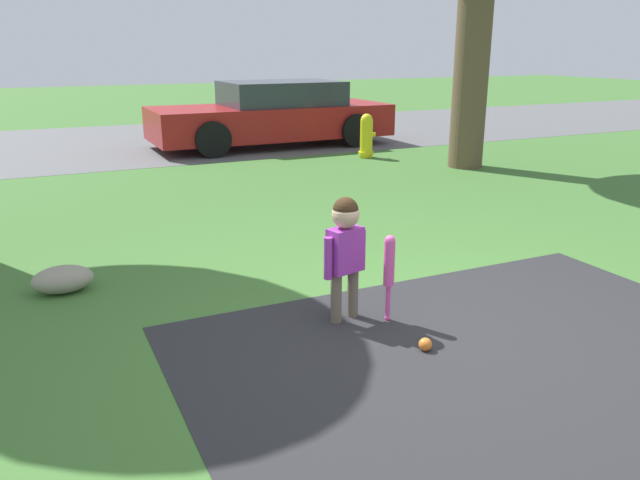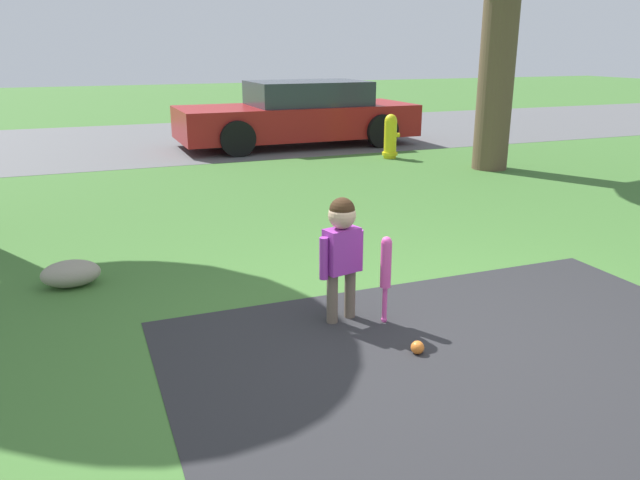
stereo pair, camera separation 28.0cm
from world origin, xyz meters
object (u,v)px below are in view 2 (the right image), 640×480
Objects in this scene: baseball_bat at (386,268)px; parked_car at (299,115)px; fire_hydrant at (390,137)px; child at (342,242)px; sports_ball at (417,347)px.

parked_car is at bearing 74.42° from baseball_bat.
baseball_bat is 6.70m from fire_hydrant.
parked_car is (2.46, 7.74, 0.01)m from child.
child is at bearing 72.07° from parked_car.
parked_car is (-0.94, 1.96, 0.21)m from fire_hydrant.
sports_ball is at bearing 74.87° from parked_car.
parked_car reaches higher than sports_ball.
fire_hydrant is 2.18m from parked_car.
fire_hydrant reaches higher than baseball_bat.
baseball_bat reaches higher than sports_ball.
child is 1.42× the size of baseball_bat.
parked_car reaches higher than fire_hydrant.
parked_car is (2.22, 8.37, 0.54)m from sports_ball.
child reaches higher than fire_hydrant.
child is 0.86m from sports_ball.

